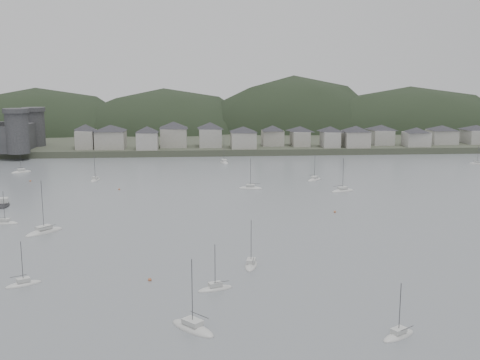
{
  "coord_description": "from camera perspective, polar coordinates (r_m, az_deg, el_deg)",
  "views": [
    {
      "loc": [
        -13.78,
        -94.87,
        36.92
      ],
      "look_at": [
        0.0,
        75.0,
        6.0
      ],
      "focal_mm": 42.85,
      "sensor_mm": 36.0,
      "label": 1
    }
  ],
  "objects": [
    {
      "name": "motor_launch_far",
      "position": [
        179.24,
        -22.46,
        -2.3
      ],
      "size": [
        4.57,
        8.98,
        4.03
      ],
      "rotation": [
        0.0,
        0.0,
        3.32
      ],
      "color": "black",
      "rests_on": "ground"
    },
    {
      "name": "mooring_buoys",
      "position": [
        148.02,
        -2.78,
        -4.11
      ],
      "size": [
        161.43,
        119.46,
        0.7
      ],
      "color": "#AC5E39",
      "rests_on": "ground"
    },
    {
      "name": "far_shore_land",
      "position": [
        391.72,
        -2.61,
        5.08
      ],
      "size": [
        900.0,
        250.0,
        3.0
      ],
      "primitive_type": "cube",
      "color": "#383D2D",
      "rests_on": "ground"
    },
    {
      "name": "forested_ridge",
      "position": [
        367.92,
        -1.7,
        2.75
      ],
      "size": [
        851.55,
        103.94,
        102.57
      ],
      "color": "black",
      "rests_on": "ground"
    },
    {
      "name": "moored_fleet",
      "position": [
        158.3,
        -7.47,
        -3.23
      ],
      "size": [
        247.86,
        177.14,
        13.7
      ],
      "color": "beige",
      "rests_on": "ground"
    },
    {
      "name": "ground",
      "position": [
        102.73,
        3.45,
        -10.8
      ],
      "size": [
        900.0,
        900.0,
        0.0
      ],
      "primitive_type": "plane",
      "color": "slate",
      "rests_on": "ground"
    },
    {
      "name": "sailboat_lead",
      "position": [
        111.36,
        -20.75,
        -9.67
      ],
      "size": [
        6.54,
        4.9,
        8.74
      ],
      "rotation": [
        0.0,
        0.0,
        2.08
      ],
      "color": "beige",
      "rests_on": "ground"
    },
    {
      "name": "waterfront_town",
      "position": [
        286.96,
        8.37,
        4.52
      ],
      "size": [
        451.48,
        28.46,
        12.92
      ],
      "color": "#99968C",
      "rests_on": "far_shore_land"
    }
  ]
}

